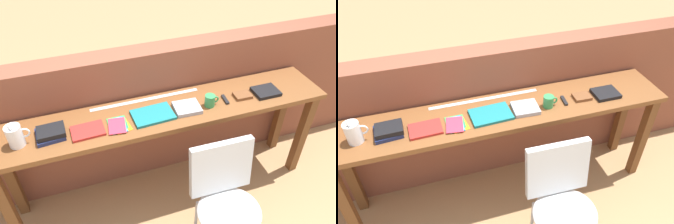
# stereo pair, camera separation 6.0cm
# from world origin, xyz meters

# --- Properties ---
(ground_plane) EXTENTS (40.00, 40.00, 0.00)m
(ground_plane) POSITION_xyz_m (0.00, 0.00, 0.00)
(ground_plane) COLOR tan
(brick_wall_back) EXTENTS (6.00, 0.20, 1.21)m
(brick_wall_back) POSITION_xyz_m (0.00, 0.64, 0.61)
(brick_wall_back) COLOR brown
(brick_wall_back) RESTS_ON ground
(sideboard) EXTENTS (2.50, 0.44, 0.88)m
(sideboard) POSITION_xyz_m (0.00, 0.30, 0.74)
(sideboard) COLOR brown
(sideboard) RESTS_ON ground
(chair_white_moulded) EXTENTS (0.45, 0.47, 0.89)m
(chair_white_moulded) POSITION_xyz_m (0.23, -0.30, 0.53)
(chair_white_moulded) COLOR silver
(chair_white_moulded) RESTS_ON ground
(pitcher_white) EXTENTS (0.14, 0.10, 0.18)m
(pitcher_white) POSITION_xyz_m (-1.01, 0.27, 0.96)
(pitcher_white) COLOR white
(pitcher_white) RESTS_ON sideboard
(book_stack_leftmost) EXTENTS (0.20, 0.18, 0.06)m
(book_stack_leftmost) POSITION_xyz_m (-0.80, 0.28, 0.91)
(book_stack_leftmost) COLOR navy
(book_stack_leftmost) RESTS_ON sideboard
(magazine_cycling) EXTENTS (0.22, 0.16, 0.02)m
(magazine_cycling) POSITION_xyz_m (-0.57, 0.25, 0.89)
(magazine_cycling) COLOR red
(magazine_cycling) RESTS_ON sideboard
(pamphlet_pile_colourful) EXTENTS (0.17, 0.19, 0.01)m
(pamphlet_pile_colourful) POSITION_xyz_m (-0.36, 0.24, 0.89)
(pamphlet_pile_colourful) COLOR orange
(pamphlet_pile_colourful) RESTS_ON sideboard
(book_open_centre) EXTENTS (0.30, 0.21, 0.02)m
(book_open_centre) POSITION_xyz_m (-0.11, 0.27, 0.89)
(book_open_centre) COLOR #19757A
(book_open_centre) RESTS_ON sideboard
(book_grey_hardcover) EXTENTS (0.20, 0.18, 0.03)m
(book_grey_hardcover) POSITION_xyz_m (0.15, 0.26, 0.89)
(book_grey_hardcover) COLOR #9E9EA3
(book_grey_hardcover) RESTS_ON sideboard
(mug) EXTENTS (0.11, 0.08, 0.09)m
(mug) POSITION_xyz_m (0.33, 0.25, 0.92)
(mug) COLOR #338C4C
(mug) RESTS_ON sideboard
(multitool_folded) EXTENTS (0.03, 0.11, 0.02)m
(multitool_folded) POSITION_xyz_m (0.46, 0.27, 0.89)
(multitool_folded) COLOR black
(multitool_folded) RESTS_ON sideboard
(leather_journal_brown) EXTENTS (0.13, 0.10, 0.02)m
(leather_journal_brown) POSITION_xyz_m (0.61, 0.27, 0.89)
(leather_journal_brown) COLOR brown
(leather_journal_brown) RESTS_ON sideboard
(book_repair_rightmost) EXTENTS (0.19, 0.16, 0.03)m
(book_repair_rightmost) POSITION_xyz_m (0.80, 0.25, 0.89)
(book_repair_rightmost) COLOR black
(book_repair_rightmost) RESTS_ON sideboard
(ruler_metal_back_edge) EXTENTS (0.84, 0.03, 0.00)m
(ruler_metal_back_edge) POSITION_xyz_m (-0.10, 0.47, 0.88)
(ruler_metal_back_edge) COLOR silver
(ruler_metal_back_edge) RESTS_ON sideboard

